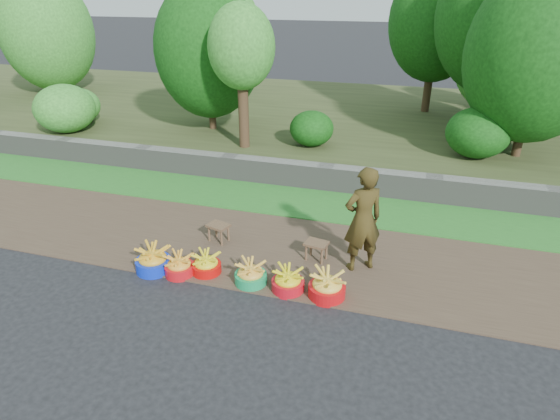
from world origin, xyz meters
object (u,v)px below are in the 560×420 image
(basin_b, at_px, (179,266))
(basin_e, at_px, (288,281))
(stool_left, at_px, (218,228))
(basin_d, at_px, (251,274))
(basin_f, at_px, (327,286))
(stool_right, at_px, (316,246))
(basin_c, at_px, (206,264))
(basin_a, at_px, (153,260))
(vendor_woman, at_px, (363,220))

(basin_b, distance_m, basin_e, 1.71)
(basin_b, distance_m, stool_left, 1.14)
(basin_d, relative_size, basin_f, 0.91)
(basin_d, xyz_separation_m, basin_f, (1.15, 0.00, 0.02))
(basin_d, distance_m, stool_right, 1.21)
(basin_e, height_order, stool_left, basin_e)
(stool_left, bearing_deg, basin_e, -34.23)
(basin_d, bearing_deg, stool_right, 49.64)
(basin_f, distance_m, stool_left, 2.35)
(basin_c, xyz_separation_m, basin_e, (1.33, -0.08, 0.01))
(basin_f, xyz_separation_m, stool_left, (-2.11, 1.03, 0.09))
(stool_right, bearing_deg, basin_a, -156.69)
(basin_d, height_order, vendor_woman, vendor_woman)
(stool_right, relative_size, vendor_woman, 0.24)
(vendor_woman, bearing_deg, basin_c, -13.28)
(basin_b, bearing_deg, basin_c, 22.35)
(basin_b, distance_m, basin_d, 1.13)
(basin_d, distance_m, basin_e, 0.58)
(basin_c, bearing_deg, basin_e, -3.60)
(basin_a, relative_size, stool_left, 1.30)
(basin_a, relative_size, basin_c, 1.19)
(basin_f, bearing_deg, vendor_woman, 69.25)
(basin_c, xyz_separation_m, stool_left, (-0.21, 0.96, 0.12))
(basin_a, xyz_separation_m, vendor_woman, (3.05, 0.98, 0.67))
(basin_a, height_order, stool_right, basin_a)
(stool_left, bearing_deg, basin_d, -47.12)
(basin_b, xyz_separation_m, basin_e, (1.70, 0.07, 0.01))
(basin_a, height_order, vendor_woman, vendor_woman)
(stool_left, relative_size, stool_right, 1.05)
(basin_d, distance_m, stool_left, 1.42)
(basin_f, relative_size, stool_left, 1.27)
(basin_e, relative_size, vendor_woman, 0.29)
(stool_right, xyz_separation_m, vendor_woman, (0.70, -0.03, 0.59))
(basin_a, bearing_deg, stool_left, 61.72)
(basin_b, distance_m, stool_right, 2.16)
(basin_e, height_order, vendor_woman, vendor_woman)
(basin_f, bearing_deg, basin_e, -178.66)
(basin_b, bearing_deg, stool_right, 27.66)
(basin_a, distance_m, stool_left, 1.29)
(basin_b, relative_size, basin_e, 0.95)
(basin_f, height_order, stool_left, basin_f)
(basin_f, xyz_separation_m, stool_right, (-0.36, 0.92, 0.09))
(basin_b, xyz_separation_m, basin_f, (2.28, 0.09, 0.02))
(basin_c, xyz_separation_m, vendor_woman, (2.23, 0.81, 0.70))
(basin_e, bearing_deg, basin_a, -177.76)
(basin_d, height_order, basin_f, basin_f)
(basin_e, distance_m, stool_right, 0.96)
(basin_a, height_order, basin_d, basin_a)
(vendor_woman, bearing_deg, basin_d, -2.38)
(basin_b, bearing_deg, vendor_woman, 20.35)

